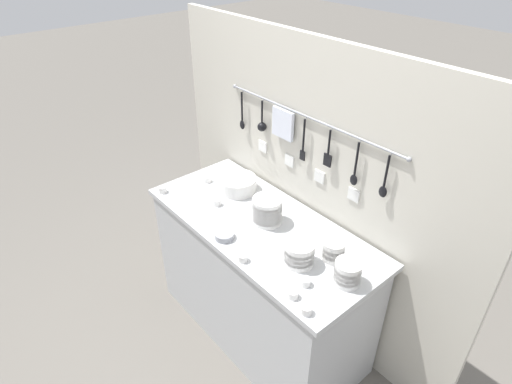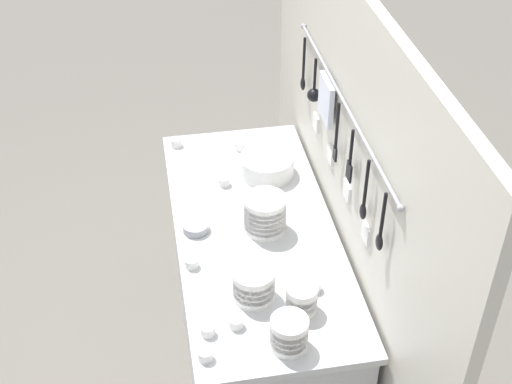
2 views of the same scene
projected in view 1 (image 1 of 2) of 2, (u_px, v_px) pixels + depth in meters
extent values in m
plane|color=#666059|center=(260.00, 327.00, 2.89)|extent=(20.00, 20.00, 0.00)
cube|color=#B7BABC|center=(261.00, 225.00, 2.42)|extent=(1.44, 0.63, 0.03)
cube|color=#B7BABC|center=(260.00, 282.00, 2.66)|extent=(1.39, 0.61, 0.85)
cube|color=beige|center=(305.00, 194.00, 2.57)|extent=(2.24, 0.04, 1.86)
cylinder|color=#93969E|center=(307.00, 116.00, 2.28)|extent=(1.25, 0.01, 0.01)
sphere|color=#93969E|center=(235.00, 86.00, 2.67)|extent=(0.02, 0.02, 0.02)
sphere|color=#93969E|center=(409.00, 159.00, 1.88)|extent=(0.02, 0.02, 0.02)
cylinder|color=black|center=(242.00, 107.00, 2.67)|extent=(0.01, 0.01, 0.19)
ellipsoid|color=black|center=(242.00, 125.00, 2.74)|extent=(0.04, 0.02, 0.06)
cylinder|color=#93969E|center=(243.00, 91.00, 2.62)|extent=(0.00, 0.01, 0.02)
cylinder|color=black|center=(262.00, 113.00, 2.54)|extent=(0.01, 0.01, 0.15)
sphere|color=black|center=(262.00, 127.00, 2.59)|extent=(0.06, 0.06, 0.06)
cylinder|color=#93969E|center=(264.00, 99.00, 2.50)|extent=(0.01, 0.01, 0.02)
cube|color=silver|center=(283.00, 124.00, 2.43)|extent=(0.16, 0.02, 0.17)
cylinder|color=#93969E|center=(285.00, 108.00, 2.39)|extent=(0.01, 0.01, 0.02)
cylinder|color=black|center=(304.00, 136.00, 2.33)|extent=(0.01, 0.01, 0.19)
cube|color=black|center=(303.00, 156.00, 2.39)|extent=(0.04, 0.01, 0.06)
cylinder|color=#93969E|center=(307.00, 118.00, 2.28)|extent=(0.01, 0.01, 0.02)
cylinder|color=black|center=(329.00, 143.00, 2.20)|extent=(0.01, 0.01, 0.14)
cube|color=black|center=(327.00, 160.00, 2.26)|extent=(0.05, 0.01, 0.07)
cylinder|color=#93969E|center=(332.00, 128.00, 2.16)|extent=(0.01, 0.01, 0.02)
cylinder|color=black|center=(357.00, 159.00, 2.10)|extent=(0.01, 0.01, 0.19)
ellipsoid|color=black|center=(354.00, 180.00, 2.16)|extent=(0.04, 0.02, 0.06)
cylinder|color=#93969E|center=(361.00, 140.00, 2.05)|extent=(0.01, 0.01, 0.02)
cylinder|color=black|center=(387.00, 172.00, 1.98)|extent=(0.01, 0.01, 0.17)
ellipsoid|color=black|center=(383.00, 192.00, 2.04)|extent=(0.04, 0.02, 0.06)
cylinder|color=#93969E|center=(392.00, 153.00, 1.94)|extent=(0.00, 0.01, 0.02)
cube|color=white|center=(263.00, 146.00, 2.69)|extent=(0.07, 0.01, 0.07)
cube|color=white|center=(290.00, 161.00, 2.53)|extent=(0.07, 0.01, 0.07)
cube|color=white|center=(320.00, 177.00, 2.38)|extent=(0.07, 0.01, 0.07)
cube|color=white|center=(354.00, 195.00, 2.23)|extent=(0.07, 0.01, 0.07)
cylinder|color=white|center=(333.00, 255.00, 2.14)|extent=(0.11, 0.11, 0.05)
cylinder|color=white|center=(334.00, 250.00, 2.13)|extent=(0.11, 0.11, 0.05)
cylinder|color=white|center=(334.00, 246.00, 2.11)|extent=(0.11, 0.11, 0.05)
cylinder|color=white|center=(299.00, 259.00, 2.12)|extent=(0.15, 0.15, 0.05)
cylinder|color=white|center=(299.00, 255.00, 2.11)|extent=(0.15, 0.15, 0.05)
cylinder|color=white|center=(299.00, 251.00, 2.09)|extent=(0.15, 0.15, 0.05)
cylinder|color=white|center=(300.00, 247.00, 2.08)|extent=(0.15, 0.15, 0.05)
cylinder|color=white|center=(347.00, 279.00, 2.01)|extent=(0.13, 0.13, 0.05)
cylinder|color=white|center=(347.00, 275.00, 1.99)|extent=(0.13, 0.13, 0.05)
cylinder|color=white|center=(348.00, 271.00, 1.98)|extent=(0.13, 0.13, 0.05)
cylinder|color=white|center=(349.00, 267.00, 1.97)|extent=(0.13, 0.13, 0.05)
cylinder|color=white|center=(267.00, 218.00, 2.41)|extent=(0.17, 0.17, 0.04)
cylinder|color=white|center=(267.00, 215.00, 2.40)|extent=(0.17, 0.17, 0.04)
cylinder|color=white|center=(267.00, 212.00, 2.39)|extent=(0.17, 0.17, 0.04)
cylinder|color=white|center=(267.00, 209.00, 2.37)|extent=(0.17, 0.17, 0.04)
cylinder|color=white|center=(267.00, 205.00, 2.36)|extent=(0.17, 0.17, 0.04)
cylinder|color=white|center=(267.00, 202.00, 2.35)|extent=(0.17, 0.17, 0.04)
cylinder|color=white|center=(238.00, 189.00, 2.69)|extent=(0.24, 0.24, 0.01)
cylinder|color=white|center=(238.00, 188.00, 2.69)|extent=(0.24, 0.24, 0.01)
cylinder|color=white|center=(238.00, 187.00, 2.69)|extent=(0.24, 0.24, 0.01)
cylinder|color=white|center=(238.00, 186.00, 2.68)|extent=(0.24, 0.24, 0.01)
cylinder|color=white|center=(238.00, 185.00, 2.68)|extent=(0.24, 0.24, 0.01)
cylinder|color=white|center=(238.00, 184.00, 2.67)|extent=(0.24, 0.24, 0.01)
cylinder|color=white|center=(238.00, 183.00, 2.67)|extent=(0.24, 0.24, 0.01)
cylinder|color=white|center=(238.00, 182.00, 2.66)|extent=(0.24, 0.24, 0.01)
cylinder|color=white|center=(238.00, 181.00, 2.66)|extent=(0.24, 0.24, 0.01)
cylinder|color=white|center=(237.00, 180.00, 2.65)|extent=(0.24, 0.24, 0.01)
cylinder|color=white|center=(237.00, 178.00, 2.65)|extent=(0.24, 0.24, 0.01)
cylinder|color=#93969E|center=(225.00, 235.00, 2.29)|extent=(0.10, 0.10, 0.03)
cylinder|color=white|center=(329.00, 242.00, 2.24)|extent=(0.05, 0.05, 0.04)
cylinder|color=white|center=(305.00, 282.00, 2.00)|extent=(0.05, 0.05, 0.04)
cylinder|color=white|center=(217.00, 202.00, 2.55)|extent=(0.05, 0.05, 0.04)
cylinder|color=white|center=(162.00, 190.00, 2.67)|extent=(0.05, 0.05, 0.04)
cylinder|color=white|center=(243.00, 258.00, 2.14)|extent=(0.05, 0.05, 0.04)
cylinder|color=white|center=(293.00, 294.00, 1.93)|extent=(0.05, 0.05, 0.04)
cylinder|color=white|center=(207.00, 179.00, 2.77)|extent=(0.05, 0.05, 0.04)
cylinder|color=white|center=(306.00, 310.00, 1.86)|extent=(0.05, 0.05, 0.04)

